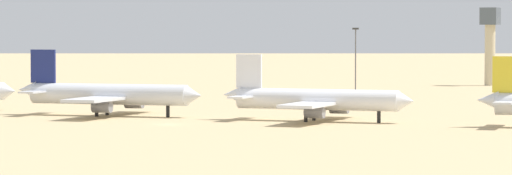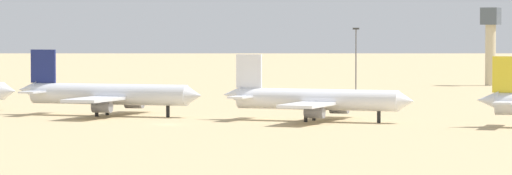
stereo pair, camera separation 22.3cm
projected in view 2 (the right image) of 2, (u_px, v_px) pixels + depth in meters
ground at (167, 125)px, 245.41m from camera, size 4000.00×4000.00×0.00m
parked_jet_navy_3 at (107, 94)px, 269.99m from camera, size 39.42×33.47×13.03m
parked_jet_white_4 at (315, 100)px, 253.98m from camera, size 37.37×31.55×12.34m
control_tower at (491, 39)px, 418.27m from camera, size 5.20×5.20×23.79m
light_pole_west at (356, 55)px, 376.78m from camera, size 1.80×0.50×17.58m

